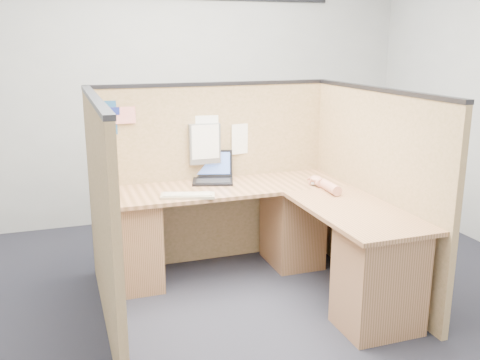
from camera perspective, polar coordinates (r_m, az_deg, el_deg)
name	(u,v)px	position (r m, az deg, el deg)	size (l,w,h in m)	color
floor	(254,308)	(3.93, 1.48, -13.50)	(5.00, 5.00, 0.00)	black
wall_back	(179,86)	(5.65, -6.56, 9.89)	(5.00, 5.00, 0.00)	#AAACAF
cubicle_partitions	(235,190)	(4.02, -0.58, -1.05)	(2.06, 1.83, 1.53)	olive
l_desk	(264,240)	(4.07, 2.54, -6.42)	(1.95, 1.75, 0.73)	brown
laptop	(211,174)	(4.43, -3.16, 0.66)	(0.38, 0.40, 0.24)	black
keyboard	(188,196)	(3.98, -5.60, -1.66)	(0.42, 0.25, 0.03)	#9F937B
mouse	(316,182)	(4.33, 8.07, -0.24)	(0.12, 0.07, 0.05)	silver
hand_forearm	(326,185)	(4.21, 9.11, -0.50)	(0.12, 0.41, 0.09)	tan
blue_poster	(104,118)	(4.27, -14.32, 6.44)	(0.20, 0.00, 0.26)	navy
american_flag	(119,117)	(4.27, -12.73, 6.56)	(0.21, 0.01, 0.35)	olive
file_holder	(205,144)	(4.42, -3.78, 3.88)	(0.26, 0.05, 0.33)	slate
paper_left	(204,134)	(4.43, -3.87, 4.89)	(0.24, 0.00, 0.31)	white
paper_right	(242,139)	(4.54, 0.26, 4.42)	(0.20, 0.00, 0.26)	white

